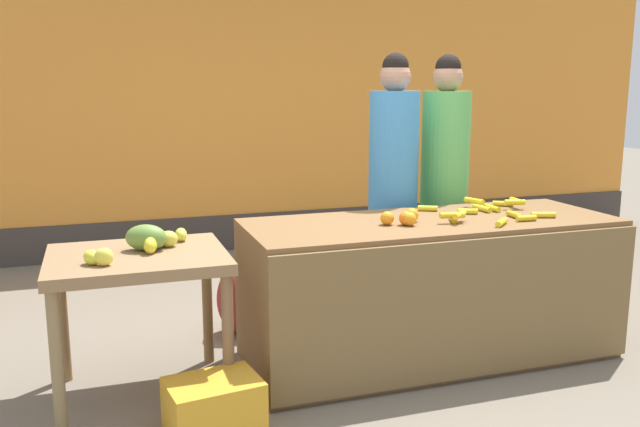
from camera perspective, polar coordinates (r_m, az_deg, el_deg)
ground_plane at (r=4.16m, az=4.36°, el=-12.53°), size 24.00×24.00×0.00m
market_wall_back at (r=6.85m, az=-5.96°, el=9.06°), size 9.29×0.23×2.94m
fruit_stall_counter at (r=4.16m, az=9.41°, el=-6.36°), size 2.24×0.85×0.86m
side_table_wooden at (r=3.65m, az=-15.24°, el=-4.99°), size 0.91×0.75×0.79m
banana_bunch_pile at (r=4.27m, az=14.19°, el=0.23°), size 0.76×0.66×0.07m
orange_pile at (r=3.89m, az=7.16°, el=-0.34°), size 0.25×0.18×0.08m
mango_papaya_pile at (r=3.64m, az=-14.65°, el=-2.26°), size 0.57×0.51×0.14m
vendor_woman_blue_shirt at (r=4.65m, az=6.24°, el=2.06°), size 0.34×0.34×1.87m
vendor_woman_green_shirt at (r=4.88m, az=10.53°, el=2.34°), size 0.34×0.34×1.86m
produce_crate at (r=3.40m, az=-9.04°, el=-15.89°), size 0.48×0.38×0.26m
produce_sack at (r=4.56m, az=-6.61°, el=-7.15°), size 0.44×0.40×0.49m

